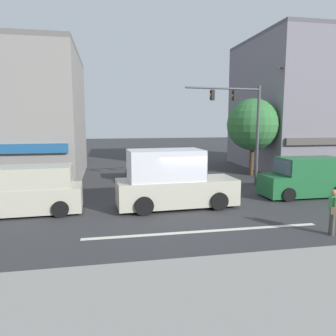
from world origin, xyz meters
TOP-DOWN VIEW (x-y plane):
  - ground_plane at (0.00, 0.00)m, footprint 120.00×120.00m
  - lane_marking_stripe at (0.00, -3.50)m, footprint 9.00×0.24m
  - sidewalk_curb at (0.00, -8.50)m, footprint 40.00×5.00m
  - building_right_corner at (13.62, 11.41)m, footprint 10.07×10.51m
  - street_tree at (7.14, 7.87)m, footprint 3.79×3.79m
  - utility_pole_near_left at (-7.26, 5.91)m, footprint 1.40×0.22m
  - utility_pole_far_right at (8.87, 6.62)m, footprint 1.40×0.22m
  - traffic_light_mast at (4.82, 4.21)m, footprint 4.87×0.66m
  - box_truck_waiting_far at (-0.51, 0.04)m, footprint 5.69×2.44m
  - van_crossing_center at (7.01, 0.90)m, footprint 4.61×2.05m
  - sedan_approaching_near at (-1.12, 7.30)m, footprint 2.06×4.19m
  - van_crossing_rightbound at (-6.87, 0.23)m, footprint 4.65×2.15m
  - pedestrian_foreground_with_bag at (4.34, -4.73)m, footprint 0.46×0.66m

SIDE VIEW (x-z plane):
  - ground_plane at x=0.00m, z-range 0.00..0.00m
  - lane_marking_stripe at x=0.00m, z-range 0.00..0.01m
  - sidewalk_curb at x=0.00m, z-range 0.00..0.16m
  - sedan_approaching_near at x=-1.12m, z-range -0.08..1.50m
  - pedestrian_foreground_with_bag at x=4.34m, z-range 0.12..1.79m
  - van_crossing_center at x=7.01m, z-range -0.05..2.06m
  - van_crossing_rightbound at x=-6.87m, z-range -0.05..2.06m
  - box_truck_waiting_far at x=-0.51m, z-range -0.12..2.63m
  - street_tree at x=7.14m, z-range 0.93..6.60m
  - utility_pole_near_left at x=-7.26m, z-range 0.15..7.70m
  - utility_pole_far_right at x=8.87m, z-range 0.15..8.17m
  - traffic_light_mast at x=4.82m, z-range 1.08..7.28m
  - building_right_corner at x=13.62m, z-range 0.00..10.91m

